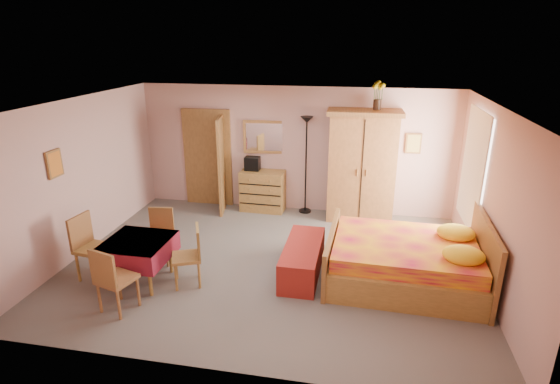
% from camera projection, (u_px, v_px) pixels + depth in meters
% --- Properties ---
extents(floor, '(6.50, 6.50, 0.00)m').
position_uv_depth(floor, '(271.00, 263.00, 7.18)').
color(floor, slate).
rests_on(floor, ground).
extents(ceiling, '(6.50, 6.50, 0.00)m').
position_uv_depth(ceiling, '(269.00, 104.00, 6.31)').
color(ceiling, brown).
rests_on(ceiling, wall_back).
extents(wall_back, '(6.50, 0.10, 2.60)m').
position_uv_depth(wall_back, '(295.00, 150.00, 9.06)').
color(wall_back, '#C69890').
rests_on(wall_back, floor).
extents(wall_front, '(6.50, 0.10, 2.60)m').
position_uv_depth(wall_front, '(219.00, 268.00, 4.43)').
color(wall_front, '#C69890').
rests_on(wall_front, floor).
extents(wall_left, '(0.10, 5.00, 2.60)m').
position_uv_depth(wall_left, '(81.00, 177.00, 7.31)').
color(wall_left, '#C69890').
rests_on(wall_left, floor).
extents(wall_right, '(0.10, 5.00, 2.60)m').
position_uv_depth(wall_right, '(494.00, 203.00, 6.17)').
color(wall_right, '#C69890').
rests_on(wall_right, floor).
extents(doorway, '(1.06, 0.12, 2.15)m').
position_uv_depth(doorway, '(208.00, 159.00, 9.46)').
color(doorway, '#9E6B35').
rests_on(doorway, floor).
extents(window, '(0.08, 1.40, 1.95)m').
position_uv_depth(window, '(474.00, 169.00, 7.24)').
color(window, white).
rests_on(window, wall_right).
extents(picture_left, '(0.04, 0.32, 0.42)m').
position_uv_depth(picture_left, '(54.00, 164.00, 6.62)').
color(picture_left, orange).
rests_on(picture_left, wall_left).
extents(picture_back, '(0.30, 0.04, 0.40)m').
position_uv_depth(picture_back, '(413.00, 143.00, 8.53)').
color(picture_back, '#D8BF59').
rests_on(picture_back, wall_back).
extents(chest_of_drawers, '(0.93, 0.49, 0.87)m').
position_uv_depth(chest_of_drawers, '(263.00, 191.00, 9.26)').
color(chest_of_drawers, '#A17436').
rests_on(chest_of_drawers, floor).
extents(wall_mirror, '(0.88, 0.12, 0.70)m').
position_uv_depth(wall_mirror, '(264.00, 137.00, 9.08)').
color(wall_mirror, white).
rests_on(wall_mirror, wall_back).
extents(stereo, '(0.31, 0.23, 0.29)m').
position_uv_depth(stereo, '(252.00, 164.00, 9.15)').
color(stereo, black).
rests_on(stereo, chest_of_drawers).
extents(floor_lamp, '(0.34, 0.34, 2.03)m').
position_uv_depth(floor_lamp, '(306.00, 166.00, 8.97)').
color(floor_lamp, black).
rests_on(floor_lamp, floor).
extents(wardrobe, '(1.43, 0.77, 2.22)m').
position_uv_depth(wardrobe, '(362.00, 166.00, 8.60)').
color(wardrobe, '#AC6D3A').
rests_on(wardrobe, floor).
extents(sunflower_vase, '(0.22, 0.22, 0.54)m').
position_uv_depth(sunflower_vase, '(378.00, 95.00, 8.15)').
color(sunflower_vase, gold).
rests_on(sunflower_vase, wardrobe).
extents(bed, '(2.36, 1.90, 1.06)m').
position_uv_depth(bed, '(405.00, 249.00, 6.50)').
color(bed, '#BD123B').
rests_on(bed, floor).
extents(bench, '(0.55, 1.47, 0.49)m').
position_uv_depth(bench, '(303.00, 259.00, 6.81)').
color(bench, maroon).
rests_on(bench, floor).
extents(dining_table, '(0.94, 0.94, 0.68)m').
position_uv_depth(dining_table, '(140.00, 261.00, 6.56)').
color(dining_table, maroon).
rests_on(dining_table, floor).
extents(chair_south, '(0.54, 0.54, 0.95)m').
position_uv_depth(chair_south, '(117.00, 278.00, 5.82)').
color(chair_south, '#9D6335').
rests_on(chair_south, floor).
extents(chair_north, '(0.45, 0.45, 0.89)m').
position_uv_depth(chair_north, '(159.00, 237.00, 7.10)').
color(chair_north, '#A66A38').
rests_on(chair_north, floor).
extents(chair_west, '(0.51, 0.51, 1.01)m').
position_uv_depth(chair_west, '(94.00, 248.00, 6.60)').
color(chair_west, '#AC7D3A').
rests_on(chair_west, floor).
extents(chair_east, '(0.54, 0.54, 0.91)m').
position_uv_depth(chair_east, '(186.00, 257.00, 6.45)').
color(chair_east, '#AA7A39').
rests_on(chair_east, floor).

